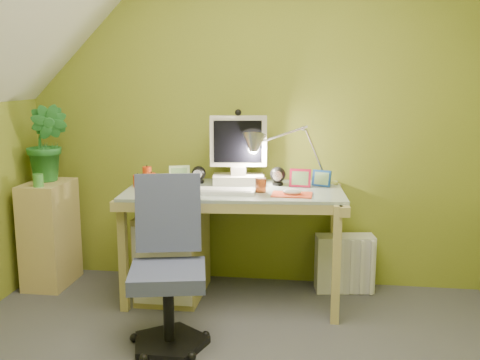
# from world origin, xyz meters

# --- Properties ---
(wall_back) EXTENTS (3.20, 0.01, 2.40)m
(wall_back) POSITION_xyz_m (0.00, 1.60, 1.20)
(wall_back) COLOR olive
(wall_back) RESTS_ON floor
(desk) EXTENTS (1.45, 0.81, 0.75)m
(desk) POSITION_xyz_m (-0.07, 1.23, 0.37)
(desk) COLOR tan
(desk) RESTS_ON floor
(monitor) EXTENTS (0.44, 0.29, 0.56)m
(monitor) POSITION_xyz_m (-0.07, 1.41, 1.03)
(monitor) COLOR beige
(monitor) RESTS_ON desk
(speaker_left) EXTENTS (0.11, 0.11, 0.12)m
(speaker_left) POSITION_xyz_m (-0.34, 1.39, 0.81)
(speaker_left) COLOR black
(speaker_left) RESTS_ON desk
(speaker_right) EXTENTS (0.13, 0.13, 0.12)m
(speaker_right) POSITION_xyz_m (0.20, 1.39, 0.81)
(speaker_right) COLOR black
(speaker_right) RESTS_ON desk
(keyboard) EXTENTS (0.46, 0.16, 0.02)m
(keyboard) POSITION_xyz_m (-0.15, 1.09, 0.76)
(keyboard) COLOR white
(keyboard) RESTS_ON desk
(mousepad) EXTENTS (0.25, 0.18, 0.01)m
(mousepad) POSITION_xyz_m (0.31, 1.09, 0.75)
(mousepad) COLOR #DE4422
(mousepad) RESTS_ON desk
(mouse) EXTENTS (0.11, 0.07, 0.04)m
(mouse) POSITION_xyz_m (0.31, 1.09, 0.77)
(mouse) COLOR silver
(mouse) RESTS_ON mousepad
(amber_tumbler) EXTENTS (0.08, 0.08, 0.09)m
(amber_tumbler) POSITION_xyz_m (0.11, 1.15, 0.79)
(amber_tumbler) COLOR maroon
(amber_tumbler) RESTS_ON desk
(candle_cluster) EXTENTS (0.17, 0.15, 0.12)m
(candle_cluster) POSITION_xyz_m (-0.67, 1.24, 0.81)
(candle_cluster) COLOR red
(candle_cluster) RESTS_ON desk
(photo_frame_red) EXTENTS (0.14, 0.03, 0.12)m
(photo_frame_red) POSITION_xyz_m (0.35, 1.35, 0.81)
(photo_frame_red) COLOR #BF1438
(photo_frame_red) RESTS_ON desk
(photo_frame_blue) EXTENTS (0.12, 0.06, 0.11)m
(photo_frame_blue) POSITION_xyz_m (0.49, 1.39, 0.80)
(photo_frame_blue) COLOR navy
(photo_frame_blue) RESTS_ON desk
(photo_frame_green) EXTENTS (0.14, 0.06, 0.12)m
(photo_frame_green) POSITION_xyz_m (-0.47, 1.37, 0.81)
(photo_frame_green) COLOR #B0CE8E
(photo_frame_green) RESTS_ON desk
(desk_lamp) EXTENTS (0.58, 0.33, 0.58)m
(desk_lamp) POSITION_xyz_m (0.38, 1.41, 1.04)
(desk_lamp) COLOR silver
(desk_lamp) RESTS_ON desk
(side_ledge) EXTENTS (0.27, 0.42, 0.74)m
(side_ledge) POSITION_xyz_m (-1.40, 1.30, 0.37)
(side_ledge) COLOR tan
(side_ledge) RESTS_ON floor
(potted_plant) EXTENTS (0.32, 0.27, 0.54)m
(potted_plant) POSITION_xyz_m (-1.40, 1.35, 1.01)
(potted_plant) COLOR #256F2D
(potted_plant) RESTS_ON side_ledge
(green_cup) EXTENTS (0.07, 0.07, 0.09)m
(green_cup) POSITION_xyz_m (-1.38, 1.15, 0.78)
(green_cup) COLOR #44933D
(green_cup) RESTS_ON side_ledge
(task_chair) EXTENTS (0.54, 0.54, 0.83)m
(task_chair) POSITION_xyz_m (-0.32, 0.49, 0.41)
(task_chair) COLOR #434A6E
(task_chair) RESTS_ON floor
(radiator) EXTENTS (0.41, 0.22, 0.39)m
(radiator) POSITION_xyz_m (0.66, 1.46, 0.20)
(radiator) COLOR silver
(radiator) RESTS_ON floor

